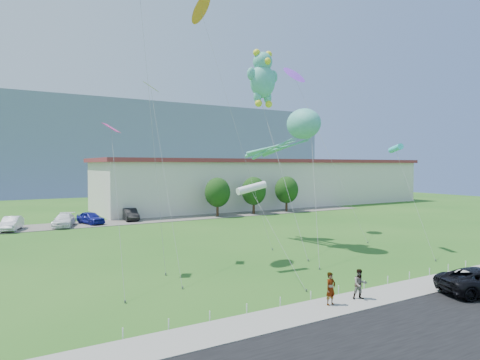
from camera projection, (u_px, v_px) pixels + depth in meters
name	position (u px, v px, depth m)	size (l,w,h in m)	color
ground	(336.00, 286.00, 25.35)	(160.00, 160.00, 0.00)	#225919
road	(466.00, 330.00, 18.48)	(80.00, 8.00, 0.06)	black
sidewalk	(371.00, 298.00, 22.99)	(80.00, 2.50, 0.10)	gray
parking_strip	(146.00, 220.00, 55.40)	(70.00, 6.00, 0.06)	#59544C
hill_ridge	(54.00, 147.00, 127.93)	(160.00, 50.00, 25.00)	slate
warehouse	(271.00, 182.00, 76.28)	(61.00, 15.00, 8.20)	beige
rope_fence	(352.00, 287.00, 24.22)	(26.05, 0.05, 0.50)	white
tree_near	(217.00, 192.00, 59.54)	(3.60, 3.60, 5.47)	#3F2B19
tree_mid	(254.00, 191.00, 62.60)	(3.60, 3.60, 5.47)	#3F2B19
tree_far	(287.00, 190.00, 65.67)	(3.60, 3.60, 5.47)	#3F2B19
pedestrian_left	(331.00, 289.00, 21.64)	(0.60, 0.40, 1.65)	gray
pedestrian_right	(360.00, 284.00, 22.57)	(0.77, 0.60, 1.59)	gray
parked_car_silver	(11.00, 223.00, 46.65)	(1.59, 4.57, 1.51)	silver
parked_car_white	(64.00, 220.00, 49.63)	(2.05, 5.05, 1.46)	white
parked_car_blue	(91.00, 218.00, 51.85)	(1.74, 4.32, 1.47)	navy
parked_car_black	(130.00, 214.00, 55.32)	(1.61, 4.61, 1.52)	black
octopus_kite	(293.00, 134.00, 37.20)	(4.81, 13.10, 11.95)	teal
teddy_bear_kite	(263.00, 77.00, 37.90)	(3.17, 8.26, 17.38)	teal
small_kite_pink	(113.00, 144.00, 27.25)	(1.68, 7.07, 10.05)	#D93082
small_kite_purple	(296.00, 78.00, 45.31)	(2.58, 9.65, 17.51)	purple
small_kite_white	(252.00, 189.00, 29.17)	(0.50, 7.17, 6.06)	white
small_kite_cyan	(396.00, 149.00, 36.25)	(1.56, 5.94, 9.05)	#30CFDA
small_kite_yellow	(154.00, 107.00, 30.67)	(1.61, 8.58, 13.41)	#B0BF2C
small_kite_orange	(203.00, 15.00, 41.38)	(3.37, 9.44, 23.08)	orange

